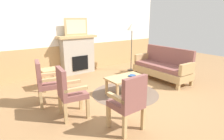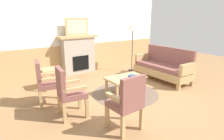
# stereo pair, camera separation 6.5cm
# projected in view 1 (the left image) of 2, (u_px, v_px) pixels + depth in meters

# --- Properties ---
(ground_plane) EXTENTS (14.00, 14.00, 0.00)m
(ground_plane) POSITION_uv_depth(u_px,v_px,m) (120.00, 94.00, 4.73)
(ground_plane) COLOR #997047
(wall_back) EXTENTS (7.20, 0.14, 2.70)m
(wall_back) POSITION_uv_depth(u_px,v_px,m) (73.00, 34.00, 6.40)
(wall_back) COLOR white
(wall_back) RESTS_ON ground_plane
(fireplace) EXTENTS (1.30, 0.44, 1.28)m
(fireplace) POSITION_uv_depth(u_px,v_px,m) (78.00, 54.00, 6.39)
(fireplace) COLOR #A39989
(fireplace) RESTS_ON ground_plane
(framed_picture) EXTENTS (0.80, 0.04, 0.56)m
(framed_picture) POSITION_uv_depth(u_px,v_px,m) (76.00, 27.00, 6.14)
(framed_picture) COLOR tan
(framed_picture) RESTS_ON fireplace
(couch) EXTENTS (0.70, 1.80, 0.98)m
(couch) POSITION_uv_depth(u_px,v_px,m) (163.00, 67.00, 5.76)
(couch) COLOR tan
(couch) RESTS_ON ground_plane
(coffee_table) EXTENTS (0.96, 0.56, 0.44)m
(coffee_table) POSITION_uv_depth(u_px,v_px,m) (126.00, 79.00, 4.68)
(coffee_table) COLOR tan
(coffee_table) RESTS_ON ground_plane
(round_rug) EXTENTS (1.67, 1.67, 0.01)m
(round_rug) POSITION_uv_depth(u_px,v_px,m) (125.00, 93.00, 4.78)
(round_rug) COLOR brown
(round_rug) RESTS_ON ground_plane
(book_on_table) EXTENTS (0.20, 0.18, 0.03)m
(book_on_table) POSITION_uv_depth(u_px,v_px,m) (132.00, 76.00, 4.71)
(book_on_table) COLOR navy
(book_on_table) RESTS_ON coffee_table
(armchair_near_fireplace) EXTENTS (0.54, 0.54, 0.98)m
(armchair_near_fireplace) POSITION_uv_depth(u_px,v_px,m) (69.00, 90.00, 3.53)
(armchair_near_fireplace) COLOR tan
(armchair_near_fireplace) RESTS_ON ground_plane
(armchair_by_window_left) EXTENTS (0.57, 0.57, 0.98)m
(armchair_by_window_left) POSITION_uv_depth(u_px,v_px,m) (46.00, 81.00, 4.05)
(armchair_by_window_left) COLOR tan
(armchair_by_window_left) RESTS_ON ground_plane
(armchair_front_left) EXTENTS (0.50, 0.50, 0.98)m
(armchair_front_left) POSITION_uv_depth(u_px,v_px,m) (129.00, 101.00, 3.10)
(armchair_front_left) COLOR tan
(armchair_front_left) RESTS_ON ground_plane
(side_table) EXTENTS (0.44, 0.44, 0.55)m
(side_table) POSITION_uv_depth(u_px,v_px,m) (50.00, 73.00, 4.98)
(side_table) COLOR tan
(side_table) RESTS_ON ground_plane
(floor_lamp_by_couch) EXTENTS (0.36, 0.36, 1.68)m
(floor_lamp_by_couch) POSITION_uv_depth(u_px,v_px,m) (132.00, 30.00, 6.46)
(floor_lamp_by_couch) COLOR #332D28
(floor_lamp_by_couch) RESTS_ON ground_plane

